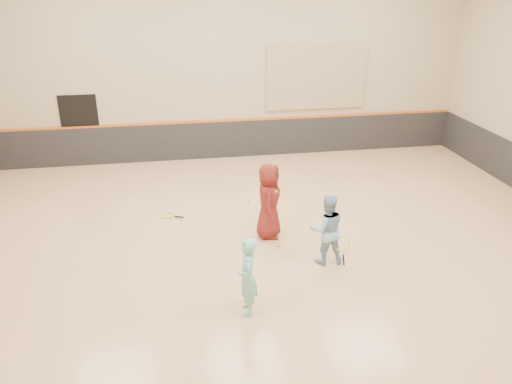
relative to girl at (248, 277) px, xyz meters
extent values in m
cube|color=tan|center=(0.65, 2.17, -0.82)|extent=(15.00, 12.00, 0.20)
cube|color=#C6B290|center=(0.65, 8.18, 2.28)|extent=(15.00, 0.02, 6.00)
cube|color=#C6B290|center=(0.65, -3.84, 2.28)|extent=(15.00, 0.02, 6.00)
cube|color=#232326|center=(0.65, 8.14, -0.12)|extent=(14.90, 0.04, 1.20)
cube|color=#D85914|center=(0.65, 8.13, 0.50)|extent=(14.90, 0.03, 0.06)
cube|color=tan|center=(3.45, 8.12, 1.78)|extent=(3.20, 0.08, 2.00)
cube|color=black|center=(-3.85, 8.15, 0.38)|extent=(1.10, 0.05, 2.20)
imported|color=#78D1D0|center=(0.00, 0.00, 0.00)|extent=(0.41, 0.56, 1.44)
imported|color=#87ABD0|center=(1.82, 1.39, 0.03)|extent=(0.74, 0.59, 1.50)
imported|color=maroon|center=(0.89, 2.69, 0.14)|extent=(0.73, 0.95, 1.72)
sphere|color=#CEEC36|center=(1.01, 2.15, -0.69)|extent=(0.07, 0.07, 0.07)
sphere|color=#C8D631|center=(1.00, 2.48, 0.45)|extent=(0.07, 0.07, 0.07)
sphere|color=#CDDB33|center=(0.71, 4.59, -0.69)|extent=(0.07, 0.07, 0.07)
camera|label=1|loc=(-1.07, -7.12, 4.71)|focal=35.00mm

